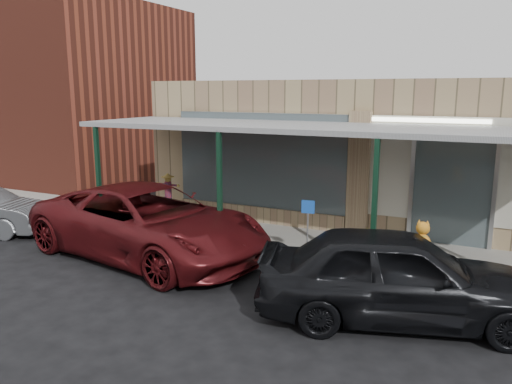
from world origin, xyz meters
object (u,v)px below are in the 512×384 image
at_px(barrel_pumpkin, 366,250).
at_px(car_maroon, 148,222).
at_px(barrel_scarecrow, 169,203).
at_px(parked_sedan, 398,275).
at_px(handicap_sign, 308,222).

height_order(barrel_pumpkin, car_maroon, car_maroon).
bearing_deg(barrel_scarecrow, parked_sedan, -23.32).
distance_m(handicap_sign, car_maroon, 3.79).
distance_m(parked_sedan, car_maroon, 6.02).
distance_m(barrel_pumpkin, car_maroon, 5.09).
height_order(barrel_scarecrow, handicap_sign, handicap_sign).
xyz_separation_m(handicap_sign, car_maroon, (-3.66, -0.95, -0.20)).
bearing_deg(barrel_pumpkin, handicap_sign, -157.64).
distance_m(barrel_scarecrow, handicap_sign, 5.46).
xyz_separation_m(barrel_pumpkin, handicap_sign, (-1.21, -0.50, 0.62)).
bearing_deg(barrel_scarecrow, car_maroon, -59.82).
distance_m(barrel_pumpkin, parked_sedan, 2.56).
relative_size(barrel_pumpkin, car_maroon, 0.13).
distance_m(barrel_pumpkin, handicap_sign, 1.44).
bearing_deg(car_maroon, barrel_scarecrow, 37.02).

